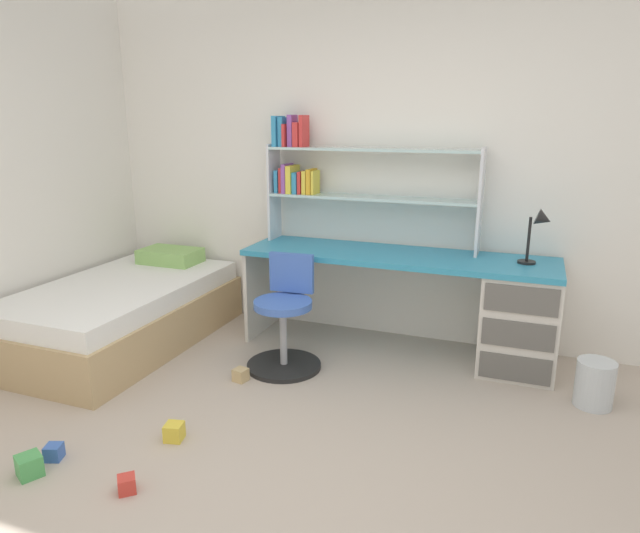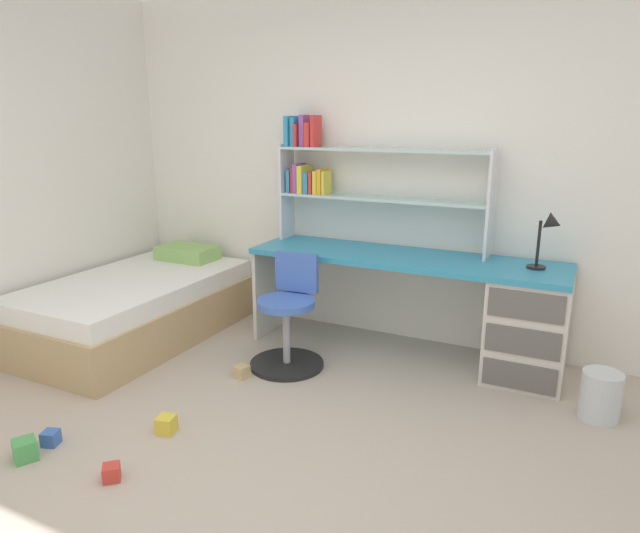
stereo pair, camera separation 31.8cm
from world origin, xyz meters
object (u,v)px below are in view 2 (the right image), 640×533
toy_block_green_0 (25,450)px  toy_block_red_3 (111,473)px  desk (489,310)px  bed_platform (137,307)px  bookshelf_hutch (348,172)px  desk_lamp (549,232)px  toy_block_yellow_4 (166,424)px  toy_block_natural_2 (242,372)px  swivel_chair (288,324)px  toy_block_blue_1 (51,438)px  waste_bin (600,396)px

toy_block_green_0 → toy_block_red_3: bearing=7.4°
desk → bed_platform: bearing=-167.0°
bed_platform → bookshelf_hutch: bearing=28.2°
desk → bed_platform: (-2.62, -0.60, -0.18)m
bed_platform → toy_block_green_0: (0.70, -1.54, -0.19)m
desk_lamp → toy_block_yellow_4: bearing=-137.2°
desk_lamp → toy_block_natural_2: size_ratio=4.51×
swivel_chair → desk_lamp: bearing=19.4°
swivel_chair → toy_block_yellow_4: size_ratio=8.27×
desk_lamp → bed_platform: (-2.95, -0.61, -0.76)m
desk → bed_platform: desk is taller
bed_platform → toy_block_blue_1: bed_platform is taller
toy_block_yellow_4 → swivel_chair: bearing=80.6°
swivel_chair → bed_platform: swivel_chair is taller
bookshelf_hutch → swivel_chair: (-0.12, -0.74, -0.99)m
toy_block_blue_1 → toy_block_yellow_4: (0.47, 0.37, 0.01)m
toy_block_red_3 → toy_block_yellow_4: 0.45m
bed_platform → toy_block_natural_2: size_ratio=21.73×
swivel_chair → toy_block_yellow_4: 1.12m
bookshelf_hutch → toy_block_natural_2: (-0.30, -1.06, -1.26)m
toy_block_green_0 → toy_block_yellow_4: (0.47, 0.52, -0.01)m
waste_bin → toy_block_blue_1: waste_bin is taller
desk_lamp → bed_platform: bearing=-168.3°
bed_platform → toy_block_yellow_4: bed_platform is taller
desk_lamp → toy_block_red_3: size_ratio=4.81×
desk → toy_block_blue_1: size_ratio=28.15×
bed_platform → toy_block_green_0: size_ratio=16.97×
toy_block_red_3 → toy_block_yellow_4: toy_block_yellow_4 is taller
toy_block_natural_2 → desk_lamp: bearing=26.5°
desk → toy_block_natural_2: size_ratio=26.40×
bed_platform → desk: bearing=13.0°
waste_bin → toy_block_green_0: bearing=-146.5°
toy_block_blue_1 → toy_block_red_3: size_ratio=1.00×
bookshelf_hutch → toy_block_yellow_4: bookshelf_hutch is taller
desk_lamp → toy_block_red_3: (-1.71, -2.09, -0.96)m
toy_block_green_0 → toy_block_red_3: (0.53, 0.07, -0.01)m
desk_lamp → swivel_chair: 1.82m
toy_block_blue_1 → toy_block_red_3: 0.53m
desk_lamp → toy_block_green_0: desk_lamp is taller
desk → desk_lamp: bearing=1.8°
toy_block_blue_1 → toy_block_red_3: bearing=-8.7°
bed_platform → toy_block_blue_1: 1.58m
toy_block_blue_1 → waste_bin: bearing=31.3°
toy_block_blue_1 → bed_platform: bearing=116.8°
swivel_chair → toy_block_natural_2: 0.46m
toy_block_natural_2 → toy_block_red_3: (0.06, -1.21, -0.00)m
waste_bin → toy_block_green_0: size_ratio=2.66×
toy_block_blue_1 → toy_block_natural_2: bearing=67.5°
toy_block_blue_1 → toy_block_yellow_4: bearing=38.2°
toy_block_blue_1 → toy_block_red_3: (0.52, -0.08, 0.00)m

